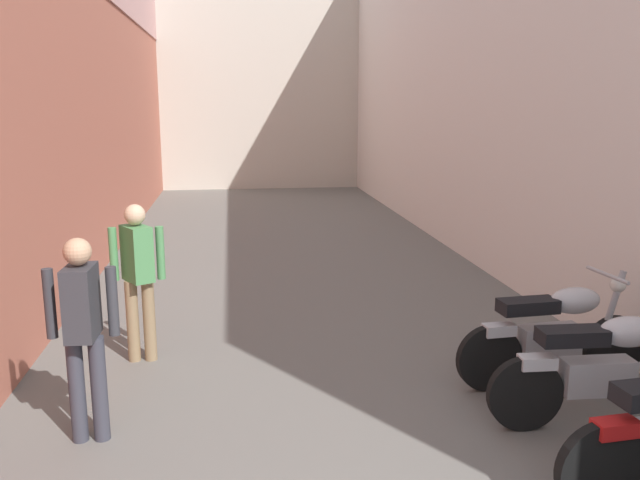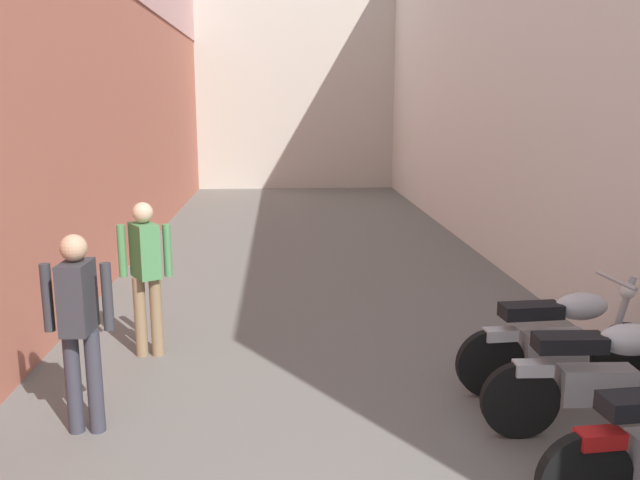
% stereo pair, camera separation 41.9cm
% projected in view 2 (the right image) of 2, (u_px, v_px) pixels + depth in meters
% --- Properties ---
extents(ground_plane, '(34.90, 34.90, 0.00)m').
position_uv_depth(ground_plane, '(319.00, 302.00, 8.44)').
color(ground_plane, '#66635E').
extents(building_left, '(0.45, 18.90, 7.54)m').
position_uv_depth(building_left, '(97.00, 10.00, 9.39)').
color(building_left, '#B76651').
rests_on(building_left, ground).
extents(building_right, '(0.45, 18.90, 6.65)m').
position_uv_depth(building_right, '(515.00, 48.00, 9.89)').
color(building_right, silver).
rests_on(building_right, ground).
extents(building_far_end, '(8.77, 2.00, 6.52)m').
position_uv_depth(building_far_end, '(295.00, 77.00, 19.93)').
color(building_far_end, beige).
rests_on(building_far_end, ground).
extents(motorcycle_fourth, '(1.85, 0.58, 1.04)m').
position_uv_depth(motorcycle_fourth, '(605.00, 375.00, 4.95)').
color(motorcycle_fourth, black).
rests_on(motorcycle_fourth, ground).
extents(motorcycle_fifth, '(1.85, 0.58, 1.04)m').
position_uv_depth(motorcycle_fifth, '(560.00, 338.00, 5.73)').
color(motorcycle_fifth, black).
rests_on(motorcycle_fifth, ground).
extents(pedestrian_mid_alley, '(0.52, 0.35, 1.57)m').
position_uv_depth(pedestrian_mid_alley, '(79.00, 319.00, 4.94)').
color(pedestrian_mid_alley, '#383842').
rests_on(pedestrian_mid_alley, ground).
extents(pedestrian_further_down, '(0.52, 0.39, 1.57)m').
position_uv_depth(pedestrian_further_down, '(146.00, 268.00, 6.48)').
color(pedestrian_further_down, '#8C7251').
rests_on(pedestrian_further_down, ground).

